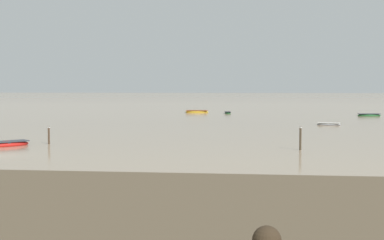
{
  "coord_description": "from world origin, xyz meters",
  "views": [
    {
      "loc": [
        20.02,
        -40.21,
        5.33
      ],
      "look_at": [
        10.61,
        40.61,
        0.37
      ],
      "focal_mm": 51.99,
      "sensor_mm": 36.0,
      "label": 1
    }
  ],
  "objects_px": {
    "rowboat_moored_7": "(197,112)",
    "rowboat_moored_6": "(329,124)",
    "mooring_post_near": "(49,136)",
    "rowboat_moored_4": "(369,115)",
    "rowboat_moored_3": "(7,144)",
    "rowboat_moored_1": "(228,113)",
    "mooring_post_right": "(300,139)"
  },
  "relations": [
    {
      "from": "mooring_post_right",
      "to": "mooring_post_near",
      "type": "bearing_deg",
      "value": 174.55
    },
    {
      "from": "rowboat_moored_1",
      "to": "mooring_post_near",
      "type": "relative_size",
      "value": 1.94
    },
    {
      "from": "rowboat_moored_4",
      "to": "rowboat_moored_6",
      "type": "relative_size",
      "value": 1.26
    },
    {
      "from": "rowboat_moored_1",
      "to": "rowboat_moored_3",
      "type": "xyz_separation_m",
      "value": [
        -16.5,
        -60.99,
        0.03
      ]
    },
    {
      "from": "rowboat_moored_3",
      "to": "rowboat_moored_7",
      "type": "xyz_separation_m",
      "value": [
        10.19,
        63.58,
        0.03
      ]
    },
    {
      "from": "rowboat_moored_1",
      "to": "mooring_post_right",
      "type": "height_order",
      "value": "mooring_post_right"
    },
    {
      "from": "rowboat_moored_6",
      "to": "mooring_post_near",
      "type": "bearing_deg",
      "value": -119.59
    },
    {
      "from": "rowboat_moored_3",
      "to": "mooring_post_near",
      "type": "bearing_deg",
      "value": 168.08
    },
    {
      "from": "mooring_post_near",
      "to": "rowboat_moored_7",
      "type": "bearing_deg",
      "value": 83.38
    },
    {
      "from": "rowboat_moored_1",
      "to": "mooring_post_right",
      "type": "relative_size",
      "value": 1.6
    },
    {
      "from": "rowboat_moored_3",
      "to": "rowboat_moored_4",
      "type": "height_order",
      "value": "rowboat_moored_4"
    },
    {
      "from": "mooring_post_near",
      "to": "mooring_post_right",
      "type": "distance_m",
      "value": 22.76
    },
    {
      "from": "rowboat_moored_6",
      "to": "rowboat_moored_7",
      "type": "relative_size",
      "value": 0.71
    },
    {
      "from": "rowboat_moored_7",
      "to": "mooring_post_right",
      "type": "relative_size",
      "value": 2.17
    },
    {
      "from": "rowboat_moored_7",
      "to": "rowboat_moored_6",
      "type": "bearing_deg",
      "value": 124.19
    },
    {
      "from": "rowboat_moored_4",
      "to": "mooring_post_right",
      "type": "xyz_separation_m",
      "value": [
        -16.27,
        -54.77,
        0.74
      ]
    },
    {
      "from": "rowboat_moored_1",
      "to": "rowboat_moored_4",
      "type": "height_order",
      "value": "rowboat_moored_4"
    },
    {
      "from": "rowboat_moored_1",
      "to": "rowboat_moored_6",
      "type": "distance_m",
      "value": 34.33
    },
    {
      "from": "rowboat_moored_3",
      "to": "mooring_post_right",
      "type": "bearing_deg",
      "value": 132.82
    },
    {
      "from": "mooring_post_right",
      "to": "rowboat_moored_3",
      "type": "bearing_deg",
      "value": -179.99
    },
    {
      "from": "rowboat_moored_6",
      "to": "rowboat_moored_1",
      "type": "bearing_deg",
      "value": 132.7
    },
    {
      "from": "rowboat_moored_3",
      "to": "rowboat_moored_6",
      "type": "bearing_deg",
      "value": 176.35
    },
    {
      "from": "rowboat_moored_6",
      "to": "rowboat_moored_7",
      "type": "height_order",
      "value": "rowboat_moored_7"
    },
    {
      "from": "rowboat_moored_7",
      "to": "mooring_post_right",
      "type": "xyz_separation_m",
      "value": [
        15.53,
        -63.58,
        0.72
      ]
    },
    {
      "from": "rowboat_moored_4",
      "to": "rowboat_moored_6",
      "type": "xyz_separation_m",
      "value": [
        -10.12,
        -24.49,
        -0.04
      ]
    },
    {
      "from": "rowboat_moored_1",
      "to": "rowboat_moored_6",
      "type": "bearing_deg",
      "value": -159.05
    },
    {
      "from": "rowboat_moored_3",
      "to": "rowboat_moored_6",
      "type": "relative_size",
      "value": 1.17
    },
    {
      "from": "mooring_post_right",
      "to": "rowboat_moored_1",
      "type": "bearing_deg",
      "value": 98.6
    },
    {
      "from": "mooring_post_near",
      "to": "rowboat_moored_4",
      "type": "bearing_deg",
      "value": 53.5
    },
    {
      "from": "rowboat_moored_1",
      "to": "mooring_post_near",
      "type": "distance_m",
      "value": 60.34
    },
    {
      "from": "rowboat_moored_7",
      "to": "mooring_post_near",
      "type": "bearing_deg",
      "value": 84.49
    },
    {
      "from": "rowboat_moored_1",
      "to": "mooring_post_near",
      "type": "xyz_separation_m",
      "value": [
        -13.44,
        -58.82,
        0.62
      ]
    }
  ]
}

